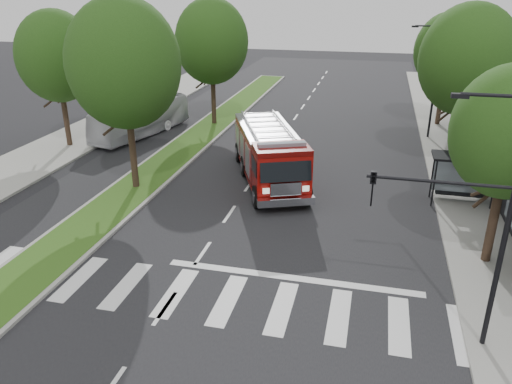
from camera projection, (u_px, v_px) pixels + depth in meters
The scene contains 15 objects.
ground at pixel (203, 253), 21.14m from camera, with size 140.00×140.00×0.00m, color black.
sidewalk_right at pixel (479, 191), 27.36m from camera, with size 5.00×80.00×0.15m, color gray.
sidewalk_left at pixel (46, 154), 33.23m from camera, with size 5.00×80.00×0.15m, color gray.
median at pixel (206, 130), 38.55m from camera, with size 3.00×50.00×0.15m.
bus_shelter at pixel (464, 166), 25.22m from camera, with size 3.20×1.60×2.61m.
tree_right_near at pixel (511, 133), 18.30m from camera, with size 4.40×4.40×8.05m.
tree_right_mid at pixel (468, 60), 28.68m from camera, with size 5.60×5.60×9.72m.
tree_right_far at pixel (447, 51), 37.89m from camera, with size 5.00×5.00×8.73m.
tree_median_near at pixel (124, 64), 25.19m from camera, with size 5.80×5.80×10.16m.
tree_median_far at pixel (212, 42), 37.87m from camera, with size 5.60×5.60×9.72m.
tree_left_mid at pixel (57, 57), 32.57m from camera, with size 5.20×5.20×9.16m.
streetlight_right_near at pixel (476, 209), 14.11m from camera, with size 4.08×0.22×8.00m.
streetlight_right_far at pixel (433, 77), 35.08m from camera, with size 2.11×0.20×8.00m.
fire_engine at pixel (269, 154), 28.37m from camera, with size 6.27×9.86×3.30m.
city_bus at pixel (141, 118), 37.25m from camera, with size 2.18×9.31×2.59m, color silver.
Camera 1 is at (6.57, -17.44, 10.57)m, focal length 35.00 mm.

